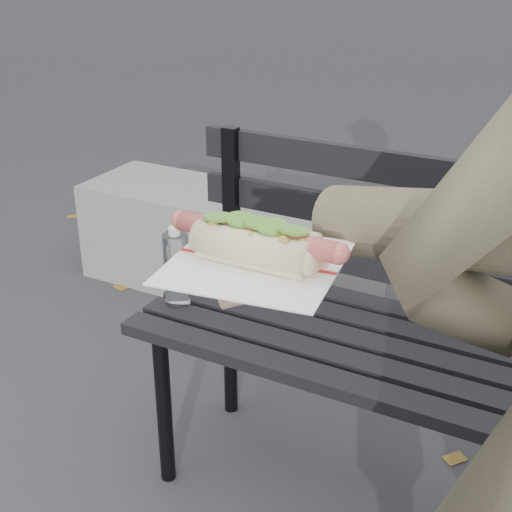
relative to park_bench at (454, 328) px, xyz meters
The scene contains 3 objects.
park_bench is the anchor object (origin of this frame).
concrete_block 1.37m from the park_bench, 143.11° to the left, with size 1.20×0.40×0.40m, color slate.
held_hotdog 0.90m from the park_bench, 81.18° to the right, with size 0.63×0.31×0.20m.
Camera 1 is at (0.28, -0.59, 1.36)m, focal length 50.00 mm.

